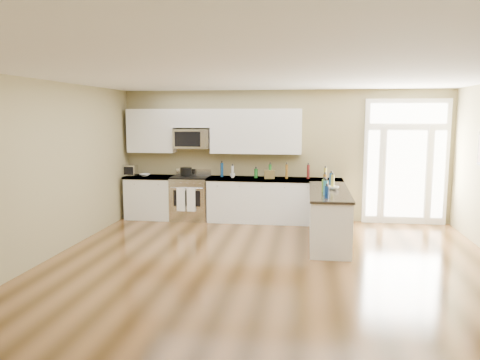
{
  "coord_description": "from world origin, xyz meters",
  "views": [
    {
      "loc": [
        0.54,
        -6.11,
        2.25
      ],
      "look_at": [
        -0.65,
        2.0,
        1.12
      ],
      "focal_mm": 35.0,
      "sensor_mm": 36.0,
      "label": 1
    }
  ],
  "objects_px": {
    "peninsula_cabinet": "(329,218)",
    "toaster_oven": "(130,170)",
    "kitchen_range": "(191,198)",
    "stockpot": "(186,171)"
  },
  "relations": [
    {
      "from": "kitchen_range",
      "to": "stockpot",
      "type": "height_order",
      "value": "stockpot"
    },
    {
      "from": "peninsula_cabinet",
      "to": "toaster_oven",
      "type": "bearing_deg",
      "value": 160.94
    },
    {
      "from": "toaster_oven",
      "to": "kitchen_range",
      "type": "bearing_deg",
      "value": 2.29
    },
    {
      "from": "peninsula_cabinet",
      "to": "toaster_oven",
      "type": "height_order",
      "value": "toaster_oven"
    },
    {
      "from": "peninsula_cabinet",
      "to": "kitchen_range",
      "type": "height_order",
      "value": "kitchen_range"
    },
    {
      "from": "stockpot",
      "to": "toaster_oven",
      "type": "distance_m",
      "value": 1.25
    },
    {
      "from": "stockpot",
      "to": "toaster_oven",
      "type": "height_order",
      "value": "toaster_oven"
    },
    {
      "from": "stockpot",
      "to": "toaster_oven",
      "type": "relative_size",
      "value": 0.93
    },
    {
      "from": "kitchen_range",
      "to": "toaster_oven",
      "type": "xyz_separation_m",
      "value": [
        -1.37,
        0.03,
        0.58
      ]
    },
    {
      "from": "peninsula_cabinet",
      "to": "stockpot",
      "type": "relative_size",
      "value": 9.09
    }
  ]
}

